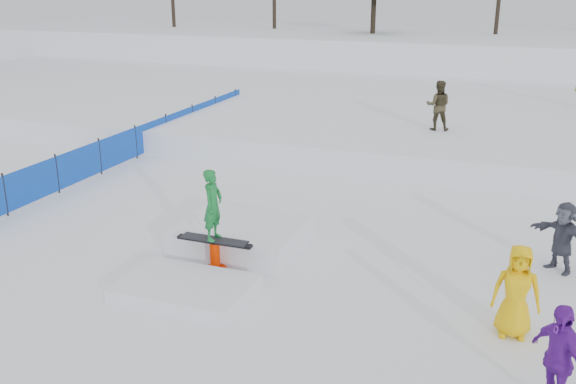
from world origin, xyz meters
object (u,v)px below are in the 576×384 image
(safety_fence, at_px, (136,142))
(spectator_dark, at_px, (563,237))
(spectator_yellow, at_px, (516,291))
(walker_olive, at_px, (438,105))
(spectator_purple, at_px, (557,358))
(jib_rail_feature, at_px, (228,246))

(safety_fence, xyz_separation_m, spectator_dark, (12.68, -4.26, 0.17))
(safety_fence, height_order, spectator_yellow, spectator_yellow)
(spectator_dark, bearing_deg, walker_olive, 153.79)
(safety_fence, relative_size, spectator_purple, 10.06)
(safety_fence, xyz_separation_m, walker_olive, (9.01, 4.08, 1.07))
(spectator_purple, bearing_deg, safety_fence, -166.19)
(safety_fence, bearing_deg, spectator_purple, -35.83)
(walker_olive, bearing_deg, safety_fence, 16.19)
(spectator_yellow, height_order, jib_rail_feature, jib_rail_feature)
(safety_fence, bearing_deg, jib_rail_feature, -44.49)
(spectator_yellow, xyz_separation_m, jib_rail_feature, (-5.68, 1.05, -0.49))
(safety_fence, xyz_separation_m, spectator_purple, (12.48, -9.01, 0.25))
(spectator_yellow, height_order, spectator_dark, spectator_yellow)
(spectator_yellow, relative_size, spectator_dark, 1.09)
(safety_fence, relative_size, walker_olive, 9.79)
(safety_fence, relative_size, jib_rail_feature, 3.64)
(walker_olive, distance_m, spectator_purple, 13.57)
(spectator_purple, height_order, spectator_dark, spectator_purple)
(spectator_purple, bearing_deg, jib_rail_feature, -155.18)
(spectator_yellow, relative_size, jib_rail_feature, 0.36)
(spectator_dark, distance_m, jib_rail_feature, 6.73)
(spectator_yellow, bearing_deg, safety_fence, 144.06)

